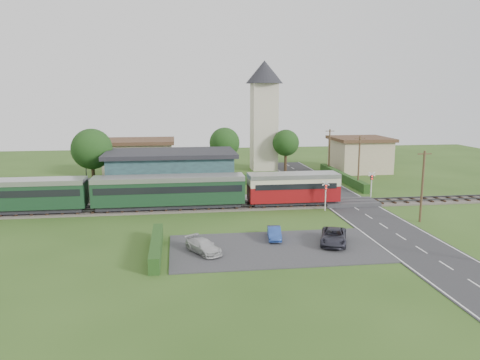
{
  "coord_description": "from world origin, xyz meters",
  "views": [
    {
      "loc": [
        -9.24,
        -47.47,
        12.34
      ],
      "look_at": [
        -2.22,
        4.0,
        2.75
      ],
      "focal_mm": 35.0,
      "sensor_mm": 36.0,
      "label": 1
    }
  ],
  "objects": [
    {
      "name": "utility_pole_d",
      "position": [
        14.2,
        22.0,
        3.63
      ],
      "size": [
        1.4,
        0.22,
        7.0
      ],
      "color": "#473321",
      "rests_on": "ground"
    },
    {
      "name": "church_tower",
      "position": [
        5.0,
        28.0,
        10.23
      ],
      "size": [
        6.0,
        6.0,
        17.6
      ],
      "color": "beige",
      "rests_on": "ground"
    },
    {
      "name": "pedestrian_far",
      "position": [
        -16.89,
        5.07,
        1.22
      ],
      "size": [
        0.79,
        0.9,
        1.55
      ],
      "primitive_type": "imported",
      "rotation": [
        0.0,
        0.0,
        1.89
      ],
      "color": "gray",
      "rests_on": "platform"
    },
    {
      "name": "ground",
      "position": [
        0.0,
        0.0,
        0.0
      ],
      "size": [
        120.0,
        120.0,
        0.0
      ],
      "primitive_type": "plane",
      "color": "#2D4C19"
    },
    {
      "name": "road",
      "position": [
        10.0,
        0.0,
        0.03
      ],
      "size": [
        6.0,
        70.0,
        0.05
      ],
      "primitive_type": "cube",
      "color": "#28282B",
      "rests_on": "ground"
    },
    {
      "name": "house_east",
      "position": [
        20.0,
        24.0,
        2.8
      ],
      "size": [
        8.8,
        8.8,
        5.5
      ],
      "color": "tan",
      "rests_on": "ground"
    },
    {
      "name": "utility_pole_c",
      "position": [
        14.2,
        10.0,
        3.63
      ],
      "size": [
        1.4,
        0.22,
        7.0
      ],
      "color": "#473321",
      "rests_on": "ground"
    },
    {
      "name": "tree_c",
      "position": [
        8.0,
        25.0,
        4.65
      ],
      "size": [
        4.2,
        4.2,
        6.78
      ],
      "color": "#332316",
      "rests_on": "ground"
    },
    {
      "name": "hedge_carpark",
      "position": [
        -11.0,
        -12.0,
        0.6
      ],
      "size": [
        0.8,
        9.0,
        1.2
      ],
      "primitive_type": "cube",
      "color": "#193814",
      "rests_on": "ground"
    },
    {
      "name": "car_on_road",
      "position": [
        9.56,
        13.34,
        0.58
      ],
      "size": [
        3.37,
        2.38,
        1.07
      ],
      "primitive_type": "imported",
      "rotation": [
        0.0,
        0.0,
        1.17
      ],
      "color": "navy",
      "rests_on": "road"
    },
    {
      "name": "tree_b",
      "position": [
        -2.0,
        23.0,
        5.02
      ],
      "size": [
        4.6,
        4.6,
        7.34
      ],
      "color": "#332316",
      "rests_on": "ground"
    },
    {
      "name": "train",
      "position": [
        -13.32,
        2.0,
        2.18
      ],
      "size": [
        43.2,
        2.9,
        3.4
      ],
      "color": "#232328",
      "rests_on": "ground"
    },
    {
      "name": "streetlamp_east",
      "position": [
        16.0,
        27.0,
        3.04
      ],
      "size": [
        0.3,
        0.3,
        5.15
      ],
      "color": "#3F3F47",
      "rests_on": "ground"
    },
    {
      "name": "car_park_silver",
      "position": [
        -7.36,
        -12.42,
        0.62
      ],
      "size": [
        3.17,
        4.02,
        1.09
      ],
      "primitive_type": "imported",
      "rotation": [
        0.0,
        0.0,
        0.51
      ],
      "color": "silver",
      "rests_on": "car_park"
    },
    {
      "name": "equipment_hut",
      "position": [
        -18.0,
        5.2,
        1.75
      ],
      "size": [
        2.3,
        2.3,
        2.55
      ],
      "color": "beige",
      "rests_on": "platform"
    },
    {
      "name": "house_west",
      "position": [
        -15.0,
        25.0,
        2.79
      ],
      "size": [
        10.8,
        8.8,
        5.5
      ],
      "color": "tan",
      "rests_on": "ground"
    },
    {
      "name": "car_park",
      "position": [
        -1.5,
        -12.0,
        0.04
      ],
      "size": [
        17.0,
        9.0,
        0.08
      ],
      "primitive_type": "cube",
      "color": "#333335",
      "rests_on": "ground"
    },
    {
      "name": "hedge_roadside",
      "position": [
        14.2,
        16.0,
        0.6
      ],
      "size": [
        0.8,
        18.0,
        1.2
      ],
      "primitive_type": "cube",
      "color": "#193814",
      "rests_on": "ground"
    },
    {
      "name": "station_building",
      "position": [
        -10.0,
        10.99,
        2.69
      ],
      "size": [
        16.0,
        9.0,
        5.3
      ],
      "color": "#293E42",
      "rests_on": "ground"
    },
    {
      "name": "crossing_signal_near",
      "position": [
        6.4,
        -0.41,
        2.14
      ],
      "size": [
        0.84,
        0.28,
        3.28
      ],
      "color": "silver",
      "rests_on": "ground"
    },
    {
      "name": "car_park_dark",
      "position": [
        3.49,
        -11.62,
        0.69
      ],
      "size": [
        3.43,
        4.85,
        1.23
      ],
      "primitive_type": "imported",
      "rotation": [
        0.0,
        0.0,
        -0.35
      ],
      "color": "#2D2C38",
      "rests_on": "car_park"
    },
    {
      "name": "hedge_station",
      "position": [
        -10.0,
        15.5,
        0.65
      ],
      "size": [
        22.0,
        0.8,
        1.3
      ],
      "primitive_type": "cube",
      "color": "#193814",
      "rests_on": "ground"
    },
    {
      "name": "car_park_blue",
      "position": [
        -1.12,
        -9.69,
        0.59
      ],
      "size": [
        1.5,
        3.24,
        1.03
      ],
      "primitive_type": "imported",
      "rotation": [
        0.0,
        0.0,
        -0.14
      ],
      "color": "#264697",
      "rests_on": "car_park"
    },
    {
      "name": "railway_track",
      "position": [
        0.0,
        2.0,
        0.11
      ],
      "size": [
        76.0,
        3.2,
        0.49
      ],
      "color": "#4C443D",
      "rests_on": "ground"
    },
    {
      "name": "platform",
      "position": [
        -10.0,
        5.2,
        0.23
      ],
      "size": [
        30.0,
        3.0,
        0.45
      ],
      "primitive_type": "cube",
      "color": "gray",
      "rests_on": "ground"
    },
    {
      "name": "tree_a",
      "position": [
        -20.0,
        14.0,
        5.38
      ],
      "size": [
        5.2,
        5.2,
        8.0
      ],
      "color": "#332316",
      "rests_on": "ground"
    },
    {
      "name": "pedestrian_near",
      "position": [
        -1.05,
        4.83,
        1.31
      ],
      "size": [
        0.74,
        0.62,
        1.72
      ],
      "primitive_type": "imported",
      "rotation": [
        0.0,
        0.0,
        3.53
      ],
      "color": "gray",
      "rests_on": "platform"
    },
    {
      "name": "streetlamp_west",
      "position": [
        -22.0,
        20.0,
        3.04
      ],
      "size": [
        0.3,
        0.3,
        5.15
      ],
      "color": "#3F3F47",
      "rests_on": "ground"
    },
    {
      "name": "crossing_deck",
      "position": [
        10.0,
        2.0,
        0.23
      ],
      "size": [
        6.2,
        3.4,
        0.45
      ],
      "primitive_type": "cube",
      "color": "#333335",
      "rests_on": "ground"
    },
    {
      "name": "utility_pole_b",
      "position": [
        14.2,
        -6.0,
        3.63
      ],
      "size": [
        1.4,
        0.22,
        7.0
      ],
      "color": "#473321",
      "rests_on": "ground"
    },
    {
      "name": "crossing_signal_far",
      "position": [
        13.6,
        4.39,
        2.14
      ],
      "size": [
        0.84,
        0.28,
        3.28
      ],
      "color": "silver",
      "rests_on": "ground"
    }
  ]
}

